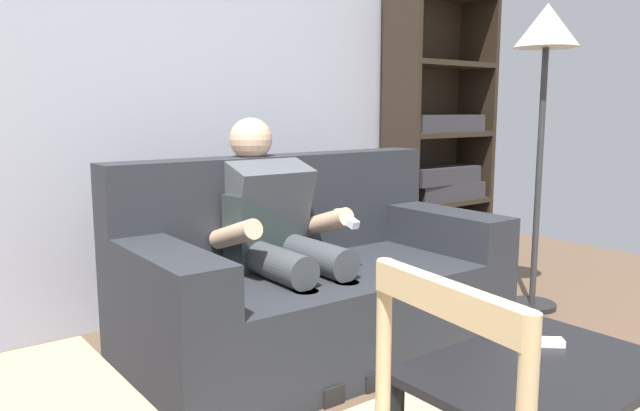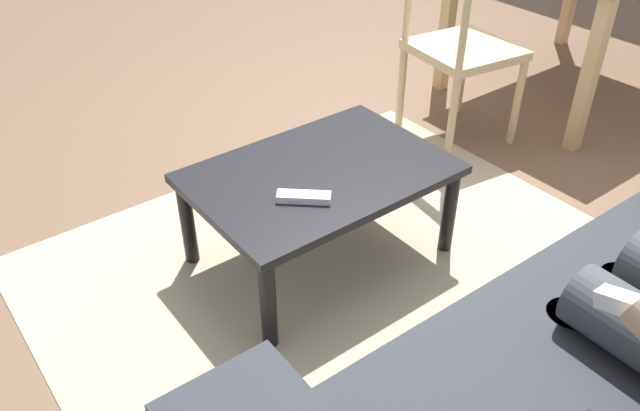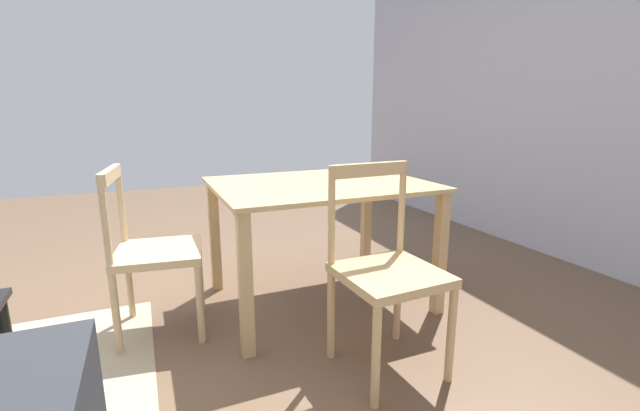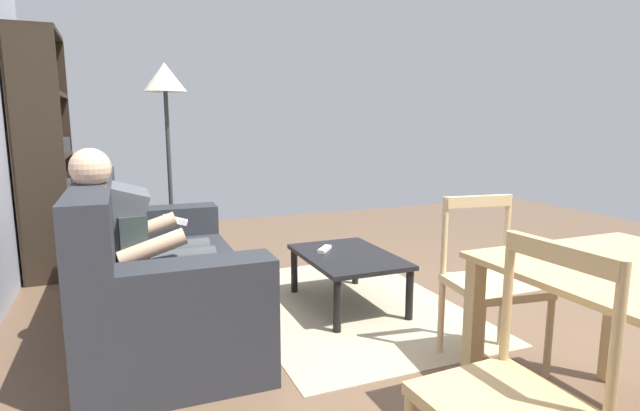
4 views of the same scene
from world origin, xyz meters
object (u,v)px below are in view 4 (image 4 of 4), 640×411
(couch, at_px, (152,279))
(coffee_table, at_px, (348,261))
(tv_remote, at_px, (325,249))
(dining_chair_near_wall, at_px, (511,402))
(person_lounging, at_px, (145,244))
(floor_lamp, at_px, (166,96))
(dining_chair_facing_couch, at_px, (491,283))
(bookshelf, at_px, (45,180))

(couch, xyz_separation_m, coffee_table, (-0.03, -1.28, -0.02))
(coffee_table, distance_m, tv_remote, 0.20)
(tv_remote, bearing_deg, dining_chair_near_wall, 123.71)
(person_lounging, xyz_separation_m, floor_lamp, (1.60, -0.30, 0.89))
(coffee_table, relative_size, tv_remote, 5.06)
(floor_lamp, bearing_deg, tv_remote, -145.83)
(person_lounging, relative_size, floor_lamp, 0.65)
(person_lounging, distance_m, floor_lamp, 1.86)
(floor_lamp, bearing_deg, dining_chair_facing_couch, -151.85)
(couch, xyz_separation_m, floor_lamp, (1.45, -0.27, 1.14))
(dining_chair_near_wall, bearing_deg, coffee_table, -11.85)
(coffee_table, height_order, tv_remote, tv_remote)
(couch, distance_m, dining_chair_facing_couch, 1.94)
(couch, bearing_deg, bookshelf, 23.22)
(tv_remote, relative_size, dining_chair_facing_couch, 0.19)
(person_lounging, height_order, dining_chair_near_wall, person_lounging)
(tv_remote, bearing_deg, coffee_table, 168.53)
(bookshelf, xyz_separation_m, dining_chair_near_wall, (-3.67, -1.58, -0.32))
(person_lounging, height_order, floor_lamp, floor_lamp)
(coffee_table, height_order, bookshelf, bookshelf)
(couch, height_order, dining_chair_near_wall, couch)
(person_lounging, distance_m, coffee_table, 1.35)
(couch, relative_size, floor_lamp, 1.04)
(dining_chair_near_wall, bearing_deg, bookshelf, 23.34)
(coffee_table, distance_m, dining_chair_near_wall, 2.02)
(person_lounging, xyz_separation_m, tv_remote, (0.27, -1.21, -0.21))
(couch, relative_size, dining_chair_facing_couch, 2.08)
(tv_remote, height_order, dining_chair_facing_couch, dining_chair_facing_couch)
(coffee_table, distance_m, bookshelf, 2.66)
(couch, height_order, tv_remote, couch)
(person_lounging, bearing_deg, couch, -12.56)
(coffee_table, bearing_deg, floor_lamp, 34.43)
(tv_remote, bearing_deg, bookshelf, 2.49)
(coffee_table, xyz_separation_m, floor_lamp, (1.48, 1.01, 1.16))
(coffee_table, relative_size, dining_chair_facing_couch, 0.98)
(dining_chair_near_wall, bearing_deg, couch, 23.44)
(tv_remote, relative_size, dining_chair_near_wall, 0.18)
(couch, bearing_deg, person_lounging, 167.44)
(couch, relative_size, bookshelf, 0.92)
(bookshelf, xyz_separation_m, floor_lamp, (-0.22, -0.98, 0.70))
(person_lounging, xyz_separation_m, dining_chair_near_wall, (-1.85, -0.90, -0.13))
(tv_remote, bearing_deg, dining_chair_facing_couch, 152.34)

